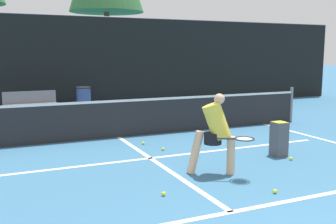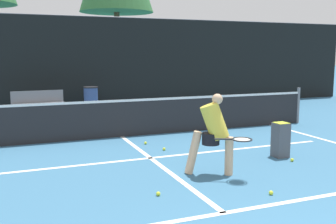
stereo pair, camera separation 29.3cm
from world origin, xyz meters
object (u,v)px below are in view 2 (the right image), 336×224
ball_hopper (281,139)px  parked_car (45,86)px  trash_bin (91,100)px  player_practicing (214,132)px  courtside_bench (38,103)px

ball_hopper → parked_car: bearing=105.7°
trash_bin → player_practicing: bearing=-85.5°
player_practicing → courtside_bench: size_ratio=0.85×
ball_hopper → trash_bin: bearing=108.4°
ball_hopper → courtside_bench: (-4.24, 7.18, 0.10)m
player_practicing → trash_bin: 7.94m
player_practicing → courtside_bench: bearing=133.9°
courtside_bench → player_practicing: bearing=-74.5°
courtside_bench → trash_bin: 1.80m
ball_hopper → trash_bin: size_ratio=0.76×
player_practicing → courtside_bench: player_practicing is taller
courtside_bench → trash_bin: trash_bin is taller
trash_bin → parked_car: 5.42m
player_practicing → ball_hopper: player_practicing is taller
player_practicing → parked_car: 13.33m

